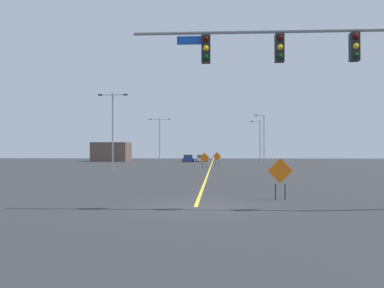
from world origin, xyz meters
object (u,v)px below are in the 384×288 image
(street_lamp_mid_left, at_px, (160,136))
(car_blue_mid, at_px, (188,159))
(traffic_signal_assembly, at_px, (324,63))
(street_lamp_near_left, at_px, (113,125))
(car_white_passing, at_px, (202,158))
(construction_sign_right_lane, at_px, (217,157))
(street_lamp_mid_right, at_px, (259,140))
(construction_sign_left_shoulder, at_px, (280,173))
(street_lamp_near_right, at_px, (263,137))
(construction_sign_median_near, at_px, (204,159))

(street_lamp_mid_left, distance_m, car_blue_mid, 7.20)
(traffic_signal_assembly, distance_m, street_lamp_near_left, 31.42)
(street_lamp_mid_left, distance_m, car_white_passing, 10.19)
(construction_sign_right_lane, bearing_deg, street_lamp_mid_right, 65.57)
(construction_sign_left_shoulder, relative_size, car_white_passing, 0.46)
(construction_sign_left_shoulder, bearing_deg, street_lamp_near_right, 84.38)
(construction_sign_left_shoulder, height_order, car_blue_mid, construction_sign_left_shoulder)
(construction_sign_median_near, bearing_deg, car_blue_mid, 97.44)
(construction_sign_right_lane, distance_m, car_white_passing, 26.54)
(construction_sign_median_near, height_order, construction_sign_right_lane, construction_sign_right_lane)
(street_lamp_mid_right, relative_size, car_white_passing, 1.94)
(construction_sign_median_near, distance_m, construction_sign_left_shoulder, 33.21)
(street_lamp_near_left, xyz_separation_m, car_white_passing, (7.94, 41.95, -4.21))
(traffic_signal_assembly, relative_size, street_lamp_near_left, 1.36)
(street_lamp_mid_right, bearing_deg, car_white_passing, 138.38)
(construction_sign_median_near, height_order, car_blue_mid, construction_sign_median_near)
(street_lamp_mid_left, xyz_separation_m, street_lamp_mid_right, (18.79, -5.17, -0.85))
(traffic_signal_assembly, xyz_separation_m, street_lamp_mid_left, (-15.10, 65.21, -0.39))
(street_lamp_near_right, relative_size, car_white_passing, 2.19)
(street_lamp_mid_right, distance_m, construction_sign_right_lane, 18.73)
(traffic_signal_assembly, distance_m, construction_sign_right_lane, 43.59)
(street_lamp_mid_right, distance_m, construction_sign_left_shoulder, 57.76)
(construction_sign_left_shoulder, bearing_deg, construction_sign_right_lane, 93.82)
(traffic_signal_assembly, distance_m, street_lamp_mid_left, 66.94)
(street_lamp_near_right, height_order, car_blue_mid, street_lamp_near_right)
(street_lamp_near_right, bearing_deg, street_lamp_mid_right, 108.21)
(street_lamp_mid_right, bearing_deg, construction_sign_median_near, -110.56)
(street_lamp_near_left, bearing_deg, street_lamp_near_right, 58.02)
(car_white_passing, bearing_deg, construction_sign_median_near, -87.46)
(street_lamp_mid_right, xyz_separation_m, construction_sign_right_lane, (-7.65, -16.84, -2.95))
(street_lamp_near_left, bearing_deg, street_lamp_mid_left, 90.20)
(street_lamp_near_left, bearing_deg, traffic_signal_assembly, -61.55)
(street_lamp_mid_right, height_order, construction_sign_left_shoulder, street_lamp_mid_right)
(street_lamp_mid_left, distance_m, street_lamp_near_left, 37.60)
(car_blue_mid, relative_size, car_white_passing, 1.16)
(street_lamp_near_left, bearing_deg, construction_sign_left_shoulder, -61.29)
(street_lamp_mid_right, distance_m, car_white_passing, 14.77)
(street_lamp_near_left, height_order, construction_sign_median_near, street_lamp_near_left)
(street_lamp_near_left, relative_size, car_white_passing, 2.10)
(traffic_signal_assembly, bearing_deg, street_lamp_mid_right, 86.48)
(street_lamp_near_left, bearing_deg, construction_sign_right_lane, 54.79)
(street_lamp_mid_left, bearing_deg, car_white_passing, 28.30)
(street_lamp_mid_right, xyz_separation_m, construction_sign_median_near, (-9.20, -24.54, -2.99))
(street_lamp_near_left, relative_size, construction_sign_right_lane, 4.15)
(street_lamp_near_left, distance_m, construction_sign_right_lane, 19.42)
(car_white_passing, bearing_deg, car_blue_mid, -130.52)
(traffic_signal_assembly, xyz_separation_m, street_lamp_mid_right, (3.69, 60.05, -1.24))
(street_lamp_mid_right, height_order, street_lamp_near_left, street_lamp_near_left)
(traffic_signal_assembly, relative_size, construction_sign_right_lane, 5.67)
(street_lamp_near_right, height_order, street_lamp_mid_right, street_lamp_near_right)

